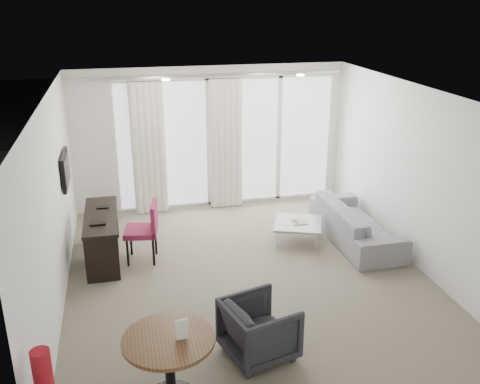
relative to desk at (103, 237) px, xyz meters
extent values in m
cube|color=#6A6251|center=(2.00, -1.11, -0.36)|extent=(5.00, 6.00, 0.00)
cube|color=white|center=(2.00, -1.11, 2.24)|extent=(5.00, 6.00, 0.00)
cube|color=silver|center=(-0.50, -1.11, 0.94)|extent=(0.00, 6.00, 2.60)
cube|color=silver|center=(4.50, -1.11, 0.94)|extent=(0.00, 6.00, 2.60)
cube|color=silver|center=(2.00, -4.11, 0.94)|extent=(5.00, 0.00, 2.60)
cylinder|color=#FFE0B2|center=(1.10, 0.49, 2.23)|extent=(0.12, 0.12, 0.02)
cylinder|color=#FFE0B2|center=(3.20, 0.49, 2.23)|extent=(0.12, 0.12, 0.02)
imported|color=black|center=(1.70, -2.76, -0.03)|extent=(0.90, 0.88, 0.67)
imported|color=slate|center=(3.99, -0.25, -0.05)|extent=(0.82, 2.10, 0.61)
cube|color=#4D4D50|center=(2.30, 3.39, -0.42)|extent=(5.60, 3.00, 0.12)
camera|label=1|loc=(0.38, -7.55, 3.44)|focal=40.00mm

